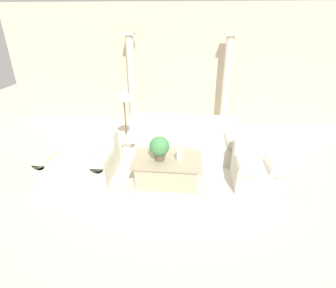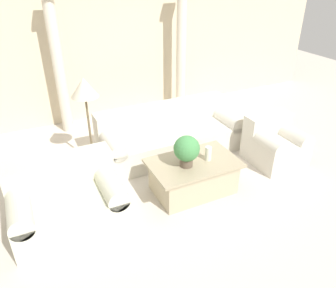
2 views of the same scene
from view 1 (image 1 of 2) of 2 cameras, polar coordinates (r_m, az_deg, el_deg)
ground_plane at (r=5.53m, az=1.27°, el=-5.08°), size 16.00×16.00×0.00m
wall_back at (r=7.56m, az=3.12°, el=16.42°), size 10.00×0.06×3.20m
sofa_long at (r=5.98m, az=3.07°, el=0.91°), size 2.45×0.99×0.79m
loveseat at (r=5.50m, az=-18.61°, el=-2.78°), size 1.37×0.99×0.79m
coffee_table at (r=4.95m, az=-0.09°, el=-5.70°), size 1.27×0.80×0.49m
potted_plant at (r=4.69m, az=-1.89°, el=-0.66°), size 0.36×0.36×0.45m
pillar_candle at (r=4.74m, az=2.39°, el=-2.50°), size 0.09×0.09×0.21m
floor_lamp at (r=6.02m, az=-9.63°, el=10.27°), size 0.42×0.42×1.48m
column_left at (r=7.39m, az=-7.88°, el=13.43°), size 0.29×0.29×2.50m
column_right at (r=7.24m, az=12.56°, el=12.81°), size 0.29×0.29×2.50m
armchair at (r=5.17m, az=18.58°, el=-4.66°), size 0.81×0.81×0.76m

